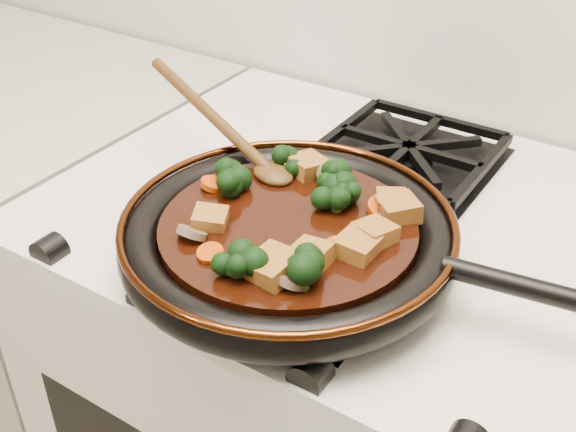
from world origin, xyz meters
The scene contains 31 objects.
burner_grate_front centered at (0.00, 1.55, 0.91)m, with size 0.23×0.23×0.03m, color black, non-canonical shape.
burner_grate_back centered at (0.00, 1.83, 0.91)m, with size 0.23×0.23×0.03m, color black, non-canonical shape.
skillet centered at (-0.01, 1.54, 0.94)m, with size 0.49×0.37×0.05m.
braising_sauce centered at (-0.01, 1.54, 0.95)m, with size 0.28×0.28×0.02m, color black.
tofu_cube_0 centered at (0.08, 1.53, 0.97)m, with size 0.04×0.04×0.02m, color brown.
tofu_cube_1 centered at (-0.08, 1.49, 0.97)m, with size 0.04×0.03×0.02m, color brown.
tofu_cube_2 centered at (-0.05, 1.64, 0.97)m, with size 0.04×0.04×0.02m, color brown.
tofu_cube_3 centered at (0.07, 1.63, 0.97)m, with size 0.04×0.03×0.02m, color brown.
tofu_cube_4 centered at (0.08, 1.56, 0.97)m, with size 0.04×0.04×0.02m, color brown.
tofu_cube_5 centered at (0.05, 1.49, 0.97)m, with size 0.04×0.04×0.02m, color brown.
tofu_cube_6 centered at (0.03, 1.46, 0.97)m, with size 0.04×0.05×0.02m, color brown.
tofu_cube_7 centered at (0.08, 1.62, 0.97)m, with size 0.04×0.04×0.02m, color brown.
broccoli_floret_0 centered at (-0.11, 1.57, 0.97)m, with size 0.06×0.06×0.05m, color black, non-canonical shape.
broccoli_floret_1 centered at (-0.10, 1.56, 0.97)m, with size 0.06×0.06×0.05m, color black, non-canonical shape.
broccoli_floret_2 centered at (-0.01, 1.63, 0.97)m, with size 0.06×0.06×0.05m, color black, non-canonical shape.
broccoli_floret_3 centered at (-0.07, 1.63, 0.97)m, with size 0.06×0.06×0.05m, color black, non-canonical shape.
broccoli_floret_4 centered at (0.02, 1.59, 0.97)m, with size 0.05×0.05×0.05m, color black, non-canonical shape.
broccoli_floret_5 centered at (0.00, 1.44, 0.97)m, with size 0.06×0.06×0.06m, color black, non-canonical shape.
broccoli_floret_6 centered at (0.02, 1.61, 0.97)m, with size 0.06×0.06×0.05m, color black, non-canonical shape.
broccoli_floret_7 centered at (0.06, 1.47, 0.97)m, with size 0.05×0.05×0.06m, color black, non-canonical shape.
broccoli_floret_8 centered at (0.06, 1.45, 0.97)m, with size 0.06×0.06×0.06m, color black, non-canonical shape.
carrot_coin_0 centered at (-0.04, 1.45, 0.96)m, with size 0.03×0.03×0.01m, color #B13504.
carrot_coin_1 centered at (0.06, 1.62, 0.96)m, with size 0.03×0.03×0.01m, color #B13504.
carrot_coin_2 centered at (0.06, 1.53, 0.96)m, with size 0.03×0.03×0.01m, color #B13504.
carrot_coin_3 centered at (-0.09, 1.50, 0.96)m, with size 0.03×0.03×0.01m, color #B13504.
carrot_coin_4 centered at (-0.12, 1.55, 0.96)m, with size 0.03×0.03×0.01m, color #B13504.
mushroom_slice_0 centered at (-0.02, 1.64, 0.97)m, with size 0.03×0.03×0.01m, color brown.
mushroom_slice_1 centered at (-0.08, 1.46, 0.97)m, with size 0.03×0.03×0.01m, color brown.
mushroom_slice_2 centered at (0.05, 1.45, 0.97)m, with size 0.03×0.03×0.01m, color brown.
mushroom_slice_3 centered at (-0.01, 1.64, 0.97)m, with size 0.04×0.04×0.01m, color brown.
wooden_spoon centered at (-0.14, 1.63, 0.98)m, with size 0.16×0.07×0.25m.
Camera 1 is at (0.34, 1.00, 1.40)m, focal length 45.00 mm.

